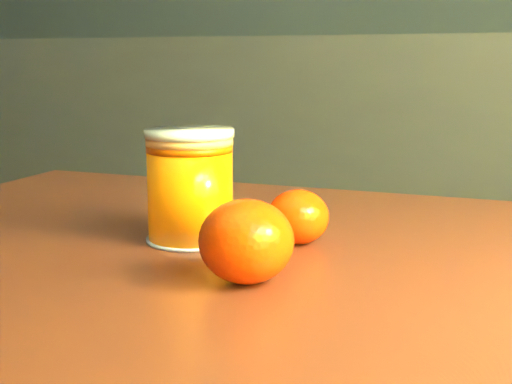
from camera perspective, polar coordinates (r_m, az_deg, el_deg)
The scene contains 5 objects.
kitchen_counter at distance 2.03m, azimuth -1.61°, elevation -0.64°, with size 3.15×0.60×0.90m, color #46474B.
table at distance 0.61m, azimuth 2.72°, elevation -13.77°, with size 1.04×0.82×0.70m.
juice_glass at distance 0.64m, azimuth -5.28°, elevation 0.45°, with size 0.08×0.08×0.10m.
orange_front at distance 0.53m, azimuth -0.78°, elevation -3.96°, with size 0.07×0.07×0.06m, color #FF3B05.
orange_back at distance 0.64m, azimuth 3.38°, elevation -1.99°, with size 0.06×0.06×0.05m, color #FF3B05.
Camera 1 is at (1.09, -0.21, 0.87)m, focal length 50.00 mm.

